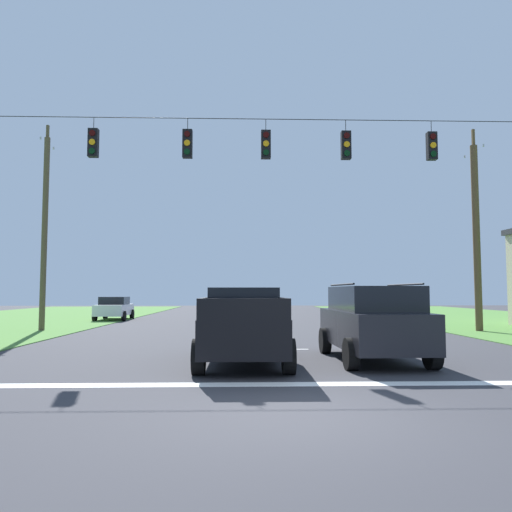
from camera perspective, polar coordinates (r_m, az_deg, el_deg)
ground_plane at (r=7.77m, az=5.37°, el=-17.80°), size 120.00×120.00×0.00m
stop_bar_stripe at (r=10.17m, az=3.59°, el=-14.53°), size 15.85×0.45×0.01m
lane_dash_0 at (r=16.10m, az=1.56°, el=-10.70°), size 2.50×0.15×0.01m
lane_dash_1 at (r=23.82m, az=0.46°, el=-8.58°), size 2.50×0.15×0.01m
lane_dash_2 at (r=30.34m, az=-0.02°, el=-7.63°), size 2.50×0.15×0.01m
lane_dash_3 at (r=39.79m, az=-0.44°, el=-6.81°), size 2.50×0.15×0.01m
overhead_signal_span at (r=16.48m, az=1.60°, el=5.60°), size 18.72×0.31×8.07m
pickup_truck at (r=13.07m, az=-1.43°, el=-7.97°), size 2.30×5.41×1.95m
suv_black at (r=13.75m, az=13.26°, el=-7.28°), size 2.27×4.83×2.05m
distant_car_crossing_white at (r=34.06m, az=-16.01°, el=-5.77°), size 2.14×4.36×1.52m
utility_pole_mid_right at (r=25.55m, az=24.06°, el=2.31°), size 0.33×1.98×9.62m
utility_pole_near_left at (r=25.76m, az=-23.18°, el=2.87°), size 0.27×1.70×9.93m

